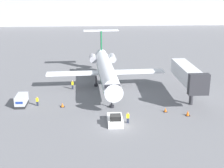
% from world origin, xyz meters
% --- Properties ---
extents(ground_plane, '(600.00, 600.00, 0.00)m').
position_xyz_m(ground_plane, '(0.00, 0.00, 0.00)').
color(ground_plane, slate).
extents(terminal_building, '(180.00, 16.80, 16.71)m').
position_xyz_m(terminal_building, '(0.00, 120.00, 8.38)').
color(terminal_building, '#B2B2B7').
rests_on(terminal_building, ground).
extents(airplane_main, '(23.12, 27.58, 9.54)m').
position_xyz_m(airplane_main, '(-0.60, 18.13, 3.61)').
color(airplane_main, silver).
rests_on(airplane_main, ground).
extents(pushback_tug, '(2.18, 3.86, 1.67)m').
position_xyz_m(pushback_tug, '(-0.04, 1.05, 0.60)').
color(pushback_tug, silver).
rests_on(pushback_tug, ground).
extents(luggage_cart, '(1.66, 3.55, 1.85)m').
position_xyz_m(luggage_cart, '(-15.14, 9.14, 0.93)').
color(luggage_cart, '#232326').
rests_on(luggage_cart, ground).
extents(worker_near_tug, '(0.40, 0.24, 1.68)m').
position_xyz_m(worker_near_tug, '(1.82, 1.11, 0.87)').
color(worker_near_tug, '#232838').
rests_on(worker_near_tug, ground).
extents(worker_by_wing, '(0.40, 0.25, 1.78)m').
position_xyz_m(worker_by_wing, '(-7.12, 17.18, 0.94)').
color(worker_by_wing, '#232838').
rests_on(worker_by_wing, ground).
extents(worker_on_apron, '(0.40, 0.24, 1.63)m').
position_xyz_m(worker_on_apron, '(-12.50, 8.84, 0.84)').
color(worker_on_apron, '#232838').
rests_on(worker_on_apron, ground).
extents(traffic_cone_left, '(0.69, 0.69, 0.69)m').
position_xyz_m(traffic_cone_left, '(-8.29, 8.08, 0.33)').
color(traffic_cone_left, black).
rests_on(traffic_cone_left, ground).
extents(traffic_cone_right, '(0.59, 0.59, 0.73)m').
position_xyz_m(traffic_cone_right, '(8.29, 4.92, 0.35)').
color(traffic_cone_right, black).
rests_on(traffic_cone_right, ground).
extents(traffic_cone_mid, '(0.69, 0.69, 0.82)m').
position_xyz_m(traffic_cone_mid, '(11.39, 3.23, 0.39)').
color(traffic_cone_mid, black).
rests_on(traffic_cone_mid, ground).
extents(jet_bridge, '(3.20, 13.02, 6.19)m').
position_xyz_m(jet_bridge, '(13.34, 10.50, 4.45)').
color(jet_bridge, '#2D2D33').
rests_on(jet_bridge, ground).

